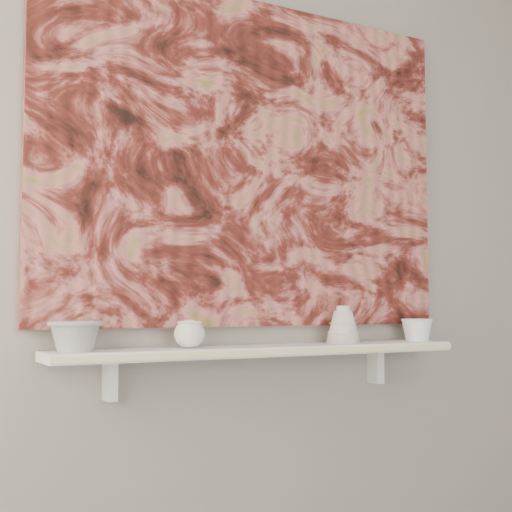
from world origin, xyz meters
TOP-DOWN VIEW (x-y plane):
  - wall_back at (0.00, 1.60)m, footprint 3.60×0.00m
  - shelf at (0.00, 1.51)m, footprint 1.40×0.18m
  - shelf_stripe at (0.00, 1.41)m, footprint 1.40×0.01m
  - bracket_left at (-0.49, 1.57)m, footprint 0.03×0.06m
  - bracket_right at (0.49, 1.57)m, footprint 0.03×0.06m
  - painting at (0.00, 1.59)m, footprint 1.50×0.02m
  - house_motif at (0.45, 1.57)m, footprint 0.09×0.00m
  - bowl_grey at (-0.61, 1.51)m, footprint 0.18×0.18m
  - cup_cream at (-0.27, 1.51)m, footprint 0.10×0.10m
  - bell_vessel at (0.30, 1.51)m, footprint 0.12×0.12m
  - bowl_white at (0.63, 1.51)m, footprint 0.15×0.15m

SIDE VIEW (x-z plane):
  - bracket_left at x=-0.49m, z-range 0.78..0.90m
  - bracket_right at x=0.49m, z-range 0.78..0.90m
  - shelf at x=0.00m, z-range 0.90..0.93m
  - shelf_stripe at x=0.00m, z-range 0.91..0.92m
  - bowl_white at x=0.63m, z-range 0.93..1.01m
  - cup_cream at x=-0.27m, z-range 0.93..1.02m
  - bowl_grey at x=-0.61m, z-range 0.93..1.02m
  - bell_vessel at x=0.30m, z-range 0.93..1.06m
  - house_motif at x=0.45m, z-range 1.19..1.27m
  - wall_back at x=0.00m, z-range -0.45..3.15m
  - painting at x=0.00m, z-range 0.99..2.09m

